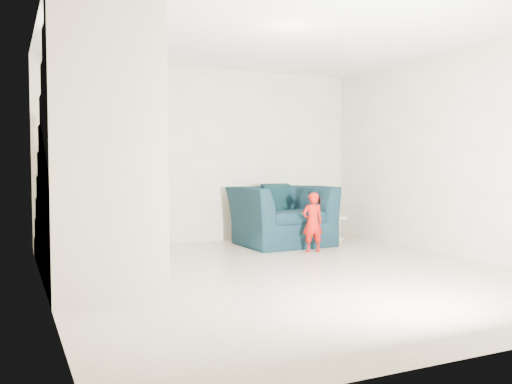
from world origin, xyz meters
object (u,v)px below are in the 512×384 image
at_px(toddler, 313,222).
at_px(side_table, 336,224).
at_px(staircase, 94,190).
at_px(armchair, 282,216).

height_order(toddler, side_table, toddler).
bearing_deg(staircase, side_table, 21.79).
height_order(side_table, staircase, staircase).
bearing_deg(armchair, side_table, 6.81).
relative_size(armchair, staircase, 0.37).
relative_size(armchair, toddler, 1.64).
relative_size(armchair, side_table, 3.65).
distance_m(toddler, side_table, 1.42).
relative_size(toddler, side_table, 2.22).
bearing_deg(armchair, staircase, -156.16).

